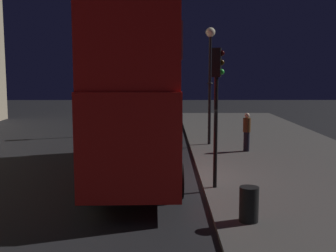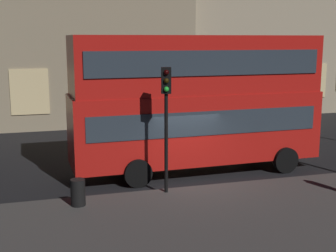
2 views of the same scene
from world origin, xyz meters
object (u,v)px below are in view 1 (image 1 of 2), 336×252
Objects in this scene: street_lamp at (210,64)px; litter_bin at (249,204)px; traffic_light_far_side at (91,88)px; pedestrian at (247,131)px; double_decker_bus at (137,91)px; traffic_light_near_kerb at (217,89)px.

litter_bin is at bearing 179.23° from street_lamp.
litter_bin is (-13.92, -6.08, -2.20)m from traffic_light_far_side.
pedestrian is (-1.86, -1.46, -2.99)m from street_lamp.
double_decker_bus is 1.79× the size of street_lamp.
double_decker_bus is at bearing 151.89° from street_lamp.
street_lamp is at bearing -0.77° from litter_bin.
double_decker_bus reaches higher than litter_bin.
traffic_light_near_kerb is 7.80m from street_lamp.
double_decker_bus is at bearing -94.16° from pedestrian.
litter_bin is (-2.97, -0.44, -2.59)m from traffic_light_near_kerb.
double_decker_bus is 9.55m from traffic_light_far_side.
street_lamp is (7.73, -0.59, 0.87)m from traffic_light_near_kerb.
street_lamp is (-3.21, -6.23, 1.26)m from traffic_light_far_side.
litter_bin is at bearing -158.55° from traffic_light_near_kerb.
double_decker_bus is at bearing 31.10° from litter_bin.
street_lamp is at bearing 61.54° from traffic_light_far_side.
traffic_light_far_side is at bearing 40.24° from traffic_light_near_kerb.
pedestrian is (3.95, -4.56, -1.98)m from double_decker_bus.
street_lamp is 11.25m from litter_bin.
pedestrian is at bearing -10.30° from litter_bin.
double_decker_bus reaches higher than pedestrian.
pedestrian is at bearing -141.76° from street_lamp.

